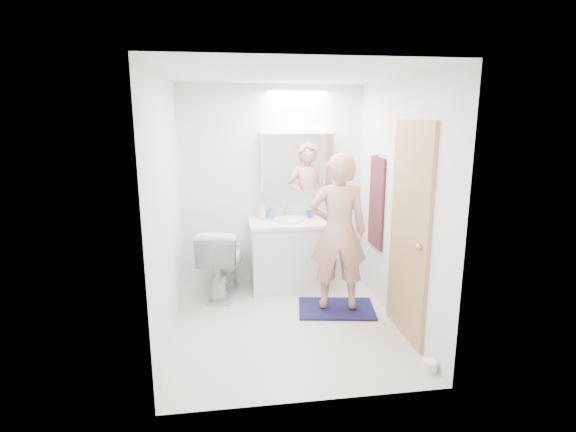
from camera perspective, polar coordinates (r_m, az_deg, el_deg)
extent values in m
plane|color=silver|center=(4.57, -0.17, -13.68)|extent=(2.50, 2.50, 0.00)
plane|color=white|center=(4.10, -0.19, 17.88)|extent=(2.50, 2.50, 0.00)
plane|color=white|center=(5.39, -2.07, 3.87)|extent=(2.50, 0.00, 2.50)
plane|color=white|center=(2.98, 3.25, -3.55)|extent=(2.50, 0.00, 2.50)
plane|color=white|center=(4.17, -15.34, 0.75)|extent=(0.00, 2.50, 2.50)
plane|color=white|center=(4.46, 13.95, 1.61)|extent=(0.00, 2.50, 2.50)
cube|color=white|center=(5.33, 0.18, -5.20)|extent=(0.90, 0.55, 0.78)
cube|color=white|center=(5.22, 0.18, -0.91)|extent=(0.95, 0.58, 0.04)
cylinder|color=white|center=(5.24, 0.14, -0.46)|extent=(0.36, 0.36, 0.03)
cylinder|color=#B4B5B9|center=(5.41, -0.16, 0.66)|extent=(0.02, 0.02, 0.16)
cube|color=white|center=(5.32, 1.22, 7.01)|extent=(0.88, 0.14, 0.70)
cube|color=silver|center=(5.25, 1.36, 6.93)|extent=(0.84, 0.01, 0.66)
imported|color=white|center=(5.16, -8.47, -5.78)|extent=(0.61, 0.87, 0.81)
cube|color=#141841|center=(4.89, 6.24, -11.76)|extent=(0.88, 0.68, 0.02)
imported|color=tan|center=(4.60, 6.49, -2.04)|extent=(0.65, 0.48, 1.63)
cube|color=tan|center=(4.18, 15.34, -2.02)|extent=(0.04, 0.80, 2.00)
sphere|color=gold|center=(3.92, 16.50, -3.85)|extent=(0.06, 0.06, 0.06)
cube|color=black|center=(4.98, 11.29, 1.70)|extent=(0.02, 0.42, 1.00)
cylinder|color=silver|center=(4.90, 11.41, 7.67)|extent=(0.07, 0.02, 0.02)
imported|color=beige|center=(5.30, -3.34, 0.73)|extent=(0.09, 0.09, 0.22)
imported|color=#608BCD|center=(5.34, -2.25, 0.54)|extent=(0.11, 0.11, 0.17)
imported|color=#3943AB|center=(5.40, 2.83, 0.24)|extent=(0.12, 0.12, 0.09)
cylinder|color=white|center=(3.96, 17.78, -17.94)|extent=(0.11, 0.11, 0.10)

